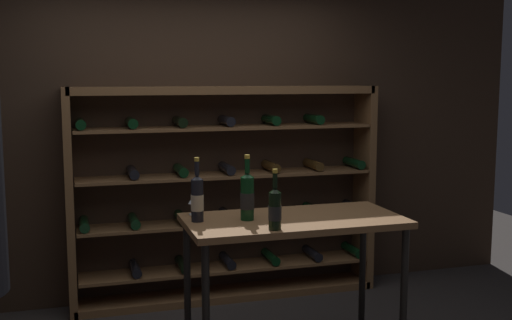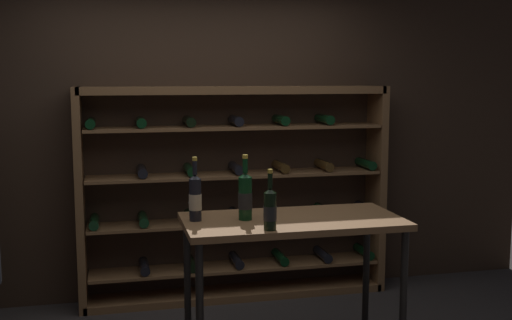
% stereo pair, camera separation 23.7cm
% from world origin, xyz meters
% --- Properties ---
extents(back_wall, '(5.96, 0.10, 2.99)m').
position_xyz_m(back_wall, '(0.00, 1.61, 1.49)').
color(back_wall, '#3D2B1E').
rests_on(back_wall, ground).
extents(wine_rack, '(2.51, 0.32, 1.74)m').
position_xyz_m(wine_rack, '(0.30, 1.40, 0.86)').
color(wine_rack, brown).
rests_on(wine_rack, ground).
extents(tasting_table, '(1.30, 0.65, 0.97)m').
position_xyz_m(tasting_table, '(0.36, 0.01, 0.87)').
color(tasting_table, brown).
rests_on(tasting_table, ground).
extents(wine_bottle_amber_reserve, '(0.07, 0.07, 0.34)m').
position_xyz_m(wine_bottle_amber_reserve, '(0.15, -0.24, 1.09)').
color(wine_bottle_amber_reserve, black).
rests_on(wine_bottle_amber_reserve, tasting_table).
extents(wine_bottle_gold_foil, '(0.08, 0.08, 0.38)m').
position_xyz_m(wine_bottle_gold_foil, '(-0.22, 0.08, 1.11)').
color(wine_bottle_gold_foil, black).
rests_on(wine_bottle_gold_foil, tasting_table).
extents(wine_bottle_red_label, '(0.08, 0.08, 0.39)m').
position_xyz_m(wine_bottle_red_label, '(0.07, 0.03, 1.12)').
color(wine_bottle_red_label, black).
rests_on(wine_bottle_red_label, tasting_table).
extents(wine_glass_stemmed_center, '(0.07, 0.07, 0.13)m').
position_xyz_m(wine_glass_stemmed_center, '(-0.20, 0.26, 1.06)').
color(wine_glass_stemmed_center, silver).
rests_on(wine_glass_stemmed_center, tasting_table).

